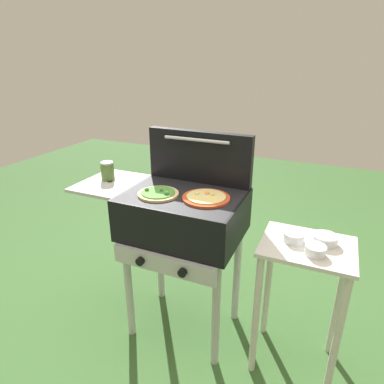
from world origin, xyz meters
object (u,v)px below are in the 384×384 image
at_px(grill, 181,218).
at_px(pizza_cheese, 206,197).
at_px(sauce_jar, 108,171).
at_px(topping_bowl_middle, 315,251).
at_px(pizza_veggie, 158,193).
at_px(topping_bowl_far, 294,237).
at_px(prep_table, 302,281).
at_px(topping_bowl_near, 325,240).

bearing_deg(grill, pizza_cheese, -3.79).
relative_size(sauce_jar, topping_bowl_middle, 1.16).
relative_size(pizza_cheese, pizza_veggie, 1.13).
relative_size(pizza_cheese, sauce_jar, 2.27).
relative_size(sauce_jar, topping_bowl_far, 1.07).
distance_m(grill, prep_table, 0.71).
relative_size(grill, pizza_veggie, 4.37).
bearing_deg(pizza_veggie, prep_table, 4.78).
relative_size(sauce_jar, topping_bowl_near, 0.94).
relative_size(grill, topping_bowl_near, 8.22).
bearing_deg(pizza_veggie, topping_bowl_middle, -0.68).
distance_m(grill, topping_bowl_near, 0.75).
distance_m(pizza_cheese, sauce_jar, 0.65).
distance_m(sauce_jar, topping_bowl_far, 1.12).
xyz_separation_m(grill, topping_bowl_near, (0.74, 0.05, 0.01)).
distance_m(prep_table, topping_bowl_middle, 0.25).
height_order(sauce_jar, topping_bowl_far, sauce_jar).
bearing_deg(pizza_veggie, grill, 30.23).
distance_m(pizza_veggie, sauce_jar, 0.41).
bearing_deg(prep_table, pizza_cheese, -178.43).
height_order(pizza_cheese, topping_bowl_middle, pizza_cheese).
height_order(pizza_cheese, topping_bowl_far, pizza_cheese).
bearing_deg(topping_bowl_far, pizza_cheese, -176.81).
relative_size(grill, prep_table, 1.29).
bearing_deg(grill, topping_bowl_near, 4.03).
bearing_deg(sauce_jar, pizza_cheese, -3.72).
bearing_deg(sauce_jar, topping_bowl_near, 0.93).
relative_size(topping_bowl_near, topping_bowl_middle, 1.23).
relative_size(topping_bowl_near, topping_bowl_far, 1.14).
distance_m(pizza_cheese, topping_bowl_far, 0.48).
relative_size(pizza_veggie, prep_table, 0.30).
relative_size(pizza_cheese, topping_bowl_far, 2.43).
bearing_deg(sauce_jar, prep_table, -1.36).
distance_m(topping_bowl_near, topping_bowl_far, 0.15).
height_order(grill, topping_bowl_middle, grill).
xyz_separation_m(sauce_jar, topping_bowl_near, (1.24, 0.02, -0.19)).
xyz_separation_m(prep_table, topping_bowl_far, (-0.07, 0.01, 0.23)).
bearing_deg(topping_bowl_far, grill, -178.55).
relative_size(prep_table, topping_bowl_middle, 7.84).
bearing_deg(topping_bowl_near, sauce_jar, -179.07).
bearing_deg(topping_bowl_middle, pizza_cheese, 173.86).
relative_size(pizza_veggie, topping_bowl_middle, 2.32).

